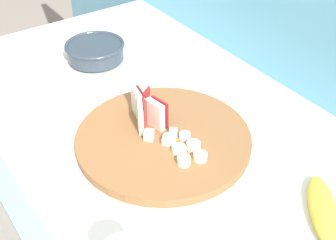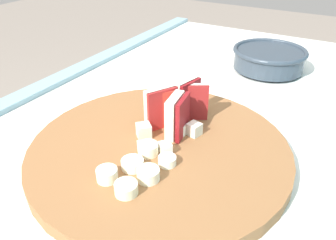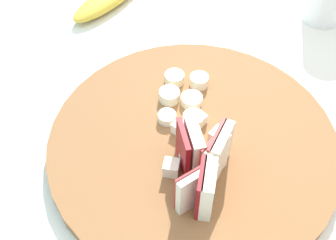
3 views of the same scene
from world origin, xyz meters
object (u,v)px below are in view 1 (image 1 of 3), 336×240
at_px(cutting_board, 163,139).
at_px(apple_dice_pile, 160,128).
at_px(banana_slice_rows, 185,148).
at_px(banana_peel, 323,210).
at_px(ceramic_bowl, 95,50).
at_px(apple_wedge_fan, 145,110).

distance_m(cutting_board, apple_dice_pile, 0.02).
bearing_deg(apple_dice_pile, banana_slice_rows, 3.70).
relative_size(banana_slice_rows, banana_peel, 0.63).
bearing_deg(banana_slice_rows, cutting_board, -174.38).
height_order(ceramic_bowl, banana_peel, ceramic_bowl).
distance_m(cutting_board, banana_peel, 0.35).
bearing_deg(apple_wedge_fan, banana_peel, 17.84).
height_order(apple_dice_pile, banana_peel, apple_dice_pile).
bearing_deg(apple_dice_pile, apple_wedge_fan, -171.10).
xyz_separation_m(cutting_board, banana_peel, (0.32, 0.12, 0.00)).
bearing_deg(cutting_board, banana_slice_rows, 5.62).
bearing_deg(cutting_board, ceramic_bowl, 173.16).
relative_size(apple_wedge_fan, ceramic_bowl, 0.64).
height_order(apple_wedge_fan, banana_peel, apple_wedge_fan).
bearing_deg(cutting_board, apple_wedge_fan, -174.41).
height_order(cutting_board, apple_dice_pile, apple_dice_pile).
bearing_deg(ceramic_bowl, banana_peel, 5.62).
relative_size(apple_dice_pile, banana_peel, 0.57).
bearing_deg(apple_wedge_fan, banana_slice_rows, 5.61).
height_order(cutting_board, banana_slice_rows, banana_slice_rows).
bearing_deg(banana_peel, cutting_board, -160.00).
height_order(apple_wedge_fan, banana_slice_rows, apple_wedge_fan).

